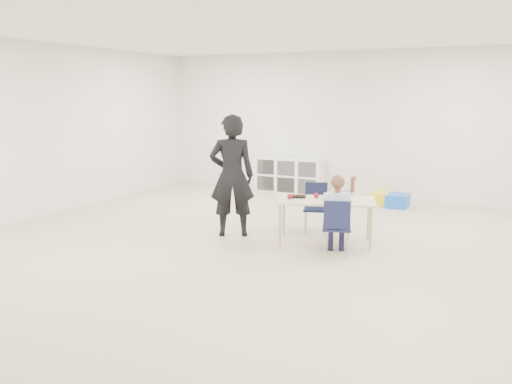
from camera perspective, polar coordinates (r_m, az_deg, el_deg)
The scene contains 16 objects.
room at distance 6.55m, azimuth -1.24°, elevation 5.17°, with size 9.00×9.02×2.80m.
table at distance 7.36m, azimuth 7.30°, elevation -3.02°, with size 1.43×1.02×0.59m.
chair_near at distance 6.82m, azimuth 8.48°, elevation -3.65°, with size 0.34×0.32×0.71m, color #111533, non-canonical shape.
chair_far at distance 7.88m, azimuth 6.30°, elevation -1.70°, with size 0.34×0.32×0.71m, color #111533, non-canonical shape.
child at distance 6.77m, azimuth 8.53°, elevation -1.96°, with size 0.47×0.47×1.12m, color #B6CFF7, non-canonical shape.
lunch_tray_near at distance 7.32m, azimuth 7.98°, elevation -0.65°, with size 0.22×0.16×0.03m, color black.
lunch_tray_far at distance 7.41m, azimuth 4.41°, elevation -0.45°, with size 0.22×0.16×0.03m, color black.
milk_carton at distance 7.20m, azimuth 7.41°, elevation -0.54°, with size 0.07×0.07×0.10m, color white.
bread_roll at distance 7.21m, azimuth 9.59°, elevation -0.72°, with size 0.09×0.09×0.07m, color tan.
apple_near at distance 7.37m, azimuth 6.36°, elevation -0.37°, with size 0.07×0.07×0.07m, color maroon.
apple_far at distance 7.28m, azimuth 3.56°, elevation -0.47°, with size 0.07×0.07×0.07m, color maroon.
cubby_shelf at distance 11.03m, azimuth 3.56°, elevation 1.76°, with size 1.40×0.40×0.70m, color white.
adult at distance 7.57m, azimuth -2.56°, elevation 1.72°, with size 0.62×0.41×1.71m, color black.
bin_red at distance 10.15m, azimuth 8.88°, elevation -0.55°, with size 0.31×0.40×0.19m, color red.
bin_yellow at distance 10.17m, azimuth 13.19°, elevation -0.61°, with size 0.34×0.44×0.21m, color yellow.
bin_blue at distance 9.94m, azimuth 14.69°, elevation -0.89°, with size 0.37×0.47×0.23m, color blue.
Camera 1 is at (3.02, -5.78, 1.99)m, focal length 38.00 mm.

